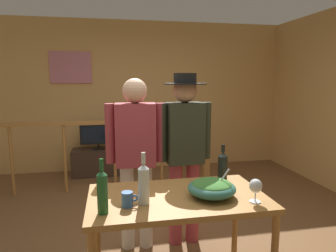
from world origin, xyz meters
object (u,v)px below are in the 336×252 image
tv_console (99,162)px  wine_bottle_green (102,191)px  framed_picture (71,67)px  flat_screen_tv (98,135)px  salad_bowl (212,187)px  wine_bottle_dark (223,165)px  serving_table (178,207)px  mug_blue (128,199)px  person_standing_right (185,144)px  wine_glass (256,187)px  person_standing_left (136,150)px  stair_railing (128,143)px  wine_bottle_clear (144,183)px

tv_console → wine_bottle_green: bearing=-87.4°
framed_picture → flat_screen_tv: (0.43, -0.32, -1.15)m
framed_picture → tv_console: framed_picture is taller
salad_bowl → wine_bottle_dark: bearing=57.4°
serving_table → wine_bottle_green: bearing=-159.7°
wine_bottle_dark → mug_blue: 0.91m
tv_console → person_standing_right: person_standing_right is taller
wine_glass → wine_bottle_dark: (-0.05, 0.48, 0.02)m
flat_screen_tv → wine_glass: (1.18, -3.36, 0.22)m
framed_picture → wine_bottle_dark: (1.56, -3.20, -0.91)m
tv_console → person_standing_right: size_ratio=0.53×
wine_glass → person_standing_left: 1.22m
stair_railing → person_standing_left: (-0.02, -1.65, 0.27)m
framed_picture → wine_bottle_clear: framed_picture is taller
stair_railing → wine_glass: 2.73m
serving_table → wine_glass: (0.50, -0.22, 0.20)m
tv_console → wine_bottle_clear: wine_bottle_clear is taller
framed_picture → salad_bowl: size_ratio=2.00×
stair_railing → wine_glass: size_ratio=22.27×
flat_screen_tv → framed_picture: bearing=143.2°
flat_screen_tv → salad_bowl: size_ratio=1.70×
stair_railing → flat_screen_tv: size_ratio=6.21×
framed_picture → wine_bottle_dark: framed_picture is taller
wine_glass → wine_bottle_clear: wine_bottle_clear is taller
tv_console → wine_bottle_clear: 3.38m
mug_blue → flat_screen_tv: bearing=95.5°
framed_picture → person_standing_left: bearing=-72.1°
wine_bottle_green → person_standing_left: person_standing_left is taller
wine_bottle_dark → tv_console: bearing=111.2°
mug_blue → tv_console: bearing=95.4°
flat_screen_tv → salad_bowl: salad_bowl is taller
wine_bottle_clear → mug_blue: 0.15m
salad_bowl → person_standing_left: person_standing_left is taller
framed_picture → wine_glass: framed_picture is taller
wine_glass → wine_bottle_dark: 0.48m
wine_glass → mug_blue: wine_glass is taller
tv_console → wine_glass: (1.18, -3.39, 0.70)m
framed_picture → mug_blue: size_ratio=6.26×
flat_screen_tv → stair_railing: bearing=-57.7°
serving_table → salad_bowl: salad_bowl is taller
framed_picture → mug_blue: (0.74, -3.59, -0.99)m
salad_bowl → flat_screen_tv: bearing=106.1°
tv_console → person_standing_left: 2.57m
stair_railing → serving_table: size_ratio=2.86×
flat_screen_tv → wine_bottle_dark: 3.10m
person_standing_left → framed_picture: bearing=-68.2°
flat_screen_tv → mug_blue: (0.31, -3.27, 0.16)m
tv_console → wine_glass: size_ratio=5.45×
wine_bottle_clear → flat_screen_tv: bearing=97.5°
flat_screen_tv → person_standing_left: person_standing_left is taller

